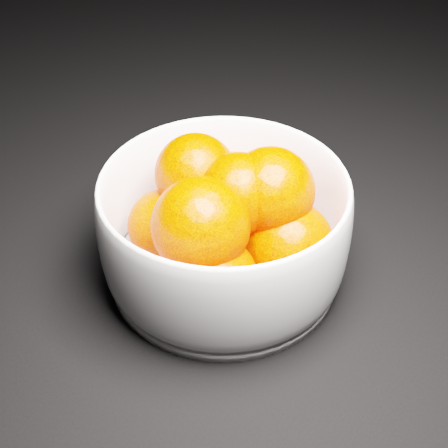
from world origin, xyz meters
TOP-DOWN VIEW (x-y plane):
  - ground at (0.00, 0.00)m, footprint 3.00×3.00m
  - bowl at (0.08, -0.25)m, footprint 0.20×0.20m
  - orange_pile at (0.08, -0.25)m, footprint 0.14×0.15m

SIDE VIEW (x-z plane):
  - ground at x=0.00m, z-range 0.00..0.00m
  - bowl at x=0.08m, z-range 0.00..0.10m
  - orange_pile at x=0.08m, z-range 0.01..0.12m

